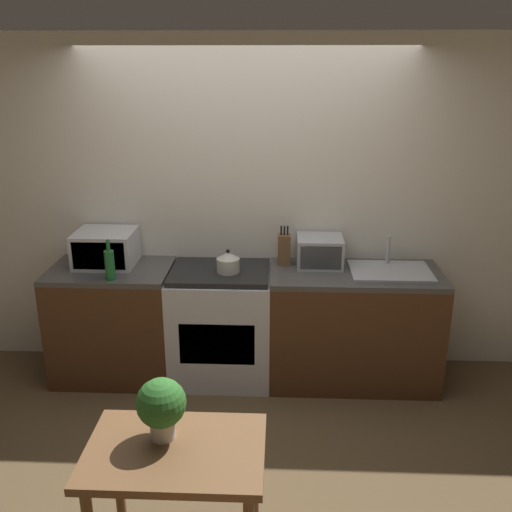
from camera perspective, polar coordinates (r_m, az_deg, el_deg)
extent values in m
plane|color=brown|center=(4.01, -1.91, -17.82)|extent=(16.00, 16.00, 0.00)
cube|color=silver|center=(4.50, -0.97, 4.86)|extent=(10.00, 0.06, 2.60)
cube|color=#4C2D19|center=(4.66, -13.97, -6.63)|extent=(0.92, 0.62, 0.86)
cube|color=#474442|center=(4.48, -14.42, -1.43)|extent=(0.92, 0.62, 0.04)
cube|color=#4C2D19|center=(4.51, 9.67, -7.19)|extent=(1.28, 0.62, 0.86)
cube|color=#474442|center=(4.33, 10.00, -1.84)|extent=(1.28, 0.62, 0.04)
cube|color=silver|center=(4.50, -3.51, -7.02)|extent=(0.77, 0.62, 0.86)
cube|color=black|center=(4.32, -3.63, -1.65)|extent=(0.74, 0.57, 0.04)
cube|color=black|center=(4.23, -3.93, -8.79)|extent=(0.55, 0.02, 0.32)
cylinder|color=beige|center=(4.25, -2.80, -0.93)|extent=(0.17, 0.17, 0.11)
cone|color=beige|center=(4.22, -2.82, 0.07)|extent=(0.16, 0.16, 0.05)
sphere|color=black|center=(4.21, -2.83, 0.50)|extent=(0.03, 0.03, 0.03)
cube|color=silver|center=(4.53, -14.78, 0.79)|extent=(0.45, 0.39, 0.26)
cube|color=black|center=(4.36, -15.49, 0.01)|extent=(0.39, 0.01, 0.21)
cylinder|color=#1E662D|center=(4.22, -14.41, -0.90)|extent=(0.07, 0.07, 0.22)
cylinder|color=#1E662D|center=(4.17, -14.58, 1.03)|extent=(0.03, 0.03, 0.08)
cube|color=brown|center=(4.39, 2.83, 0.63)|extent=(0.10, 0.09, 0.24)
cylinder|color=black|center=(4.34, 2.54, 2.56)|extent=(0.01, 0.01, 0.07)
cylinder|color=black|center=(4.34, 2.86, 2.56)|extent=(0.01, 0.01, 0.07)
cylinder|color=black|center=(4.34, 3.18, 2.56)|extent=(0.01, 0.01, 0.07)
cube|color=#ADAFB5|center=(4.39, 6.38, 0.46)|extent=(0.35, 0.31, 0.23)
cube|color=black|center=(4.25, 6.51, -0.18)|extent=(0.31, 0.01, 0.18)
cube|color=#ADAFB5|center=(4.36, 13.29, -1.50)|extent=(0.60, 0.43, 0.02)
cylinder|color=#ADAFB5|center=(4.46, 13.07, 0.63)|extent=(0.03, 0.03, 0.22)
cube|color=brown|center=(2.77, -8.10, -18.79)|extent=(0.82, 0.56, 0.04)
cylinder|color=brown|center=(3.24, -13.55, -21.03)|extent=(0.05, 0.05, 0.70)
cylinder|color=brown|center=(3.13, -0.21, -21.94)|extent=(0.05, 0.05, 0.70)
cylinder|color=beige|center=(2.80, -9.30, -16.72)|extent=(0.12, 0.12, 0.09)
sphere|color=#2D6B28|center=(2.72, -9.47, -14.29)|extent=(0.23, 0.23, 0.23)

